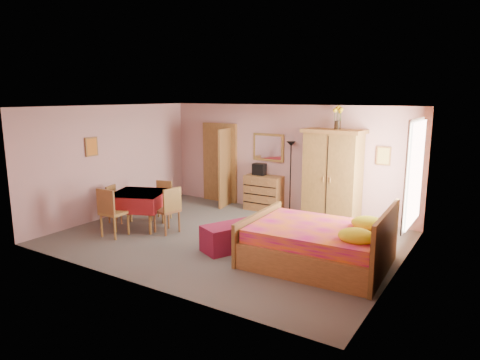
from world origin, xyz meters
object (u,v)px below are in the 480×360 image
Objects in this scene: floor_lamp at (290,178)px; chair_south at (114,212)px; bed at (317,233)px; chair_west at (118,204)px; chair_north at (161,201)px; chair_east at (167,210)px; wall_mirror at (268,147)px; sunflower_vase at (338,117)px; wardrobe at (332,176)px; bench at (240,235)px; stereo at (259,169)px; dining_table at (140,210)px; chest_of_drawers at (264,193)px.

chair_south is at bearing -123.16° from floor_lamp.
bed reaches higher than chair_west.
chair_north is 0.90× the size of chair_east.
bed is (2.45, -2.77, -1.01)m from wall_mirror.
sunflower_vase reaches higher than bed.
chair_north is at bearing -146.53° from wardrobe.
sunflower_vase is at bearing 70.82° from bench.
chair_west is (-0.69, -0.65, -0.02)m from chair_north.
chair_east is (-0.69, -2.66, -0.53)m from stereo.
wardrobe is 2.15× the size of chair_east.
chair_east is at bearing -119.21° from floor_lamp.
stereo is 0.37× the size of chair_west.
stereo is 0.29× the size of dining_table.
chair_east reaches higher than chest_of_drawers.
chest_of_drawers is 1.13m from wall_mirror.
sunflower_vase is 0.35× the size of bench.
sunflower_vase reaches higher than wall_mirror.
bed reaches higher than chest_of_drawers.
chair_west is 0.85× the size of chair_east.
floor_lamp is 3.13m from chair_east.
chair_west is at bearing 175.49° from dining_table.
chest_of_drawers is at bearing 131.22° from bed.
chest_of_drawers is 2.64m from sunflower_vase.
sunflower_vase is (1.15, -0.10, 1.47)m from floor_lamp.
chest_of_drawers is 0.53× the size of floor_lamp.
floor_lamp is 3.60m from dining_table.
bench is at bearing -109.18° from sunflower_vase.
chair_north is at bearing 59.95° from chair_east.
bed is 4.01m from dining_table.
stereo is 2.55m from chair_north.
chair_south is at bearing 145.46° from chair_east.
wall_mirror is at bearing -5.95° from chair_east.
chair_east reaches higher than bench.
chair_north is (-1.44, -2.02, -0.57)m from stereo.
wall_mirror reaches higher than chair_east.
chair_south is 1.14× the size of chair_north.
stereo is 0.32× the size of chair_east.
chair_north is 0.95m from chair_west.
wall_mirror is 1.72× the size of sunflower_vase.
chair_west is (-3.21, -0.05, 0.17)m from bench.
sunflower_vase reaches higher than bench.
bench is (1.08, -2.62, -0.77)m from stereo.
sunflower_vase reaches higher than chair_east.
bed is (2.45, -2.56, 0.10)m from chest_of_drawers.
sunflower_vase reaches higher than chair_north.
sunflower_vase is 0.47× the size of dining_table.
wall_mirror is at bearing 128.96° from bed.
dining_table is at bearing 179.49° from bed.
chair_west is (-2.95, -2.72, -0.46)m from floor_lamp.
chair_north is at bearing -122.85° from wall_mirror.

